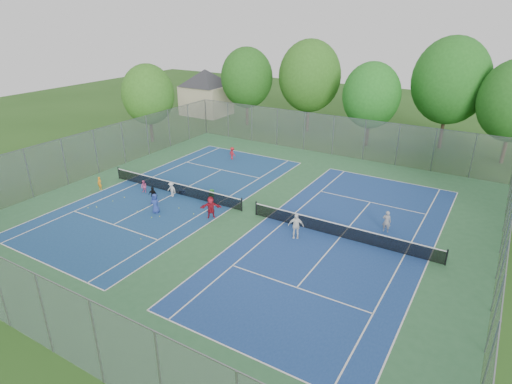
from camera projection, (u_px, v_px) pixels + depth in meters
ground at (249, 213)px, 31.08m from camera, size 120.00×120.00×0.00m
court_pad at (249, 213)px, 31.08m from camera, size 32.00×32.00×0.01m
court_left at (175, 193)px, 34.40m from camera, size 10.97×23.77×0.01m
court_right at (340, 237)px, 27.75m from camera, size 10.97×23.77×0.01m
net_left at (175, 188)px, 34.23m from camera, size 12.87×0.10×0.91m
net_right at (341, 231)px, 27.57m from camera, size 12.87×0.10×0.91m
fence_north at (333, 135)px, 42.89m from camera, size 32.00×0.10×4.00m
fence_south at (44, 314)px, 17.69m from camera, size 32.00×0.10×4.00m
fence_west at (96, 152)px, 37.89m from camera, size 0.10×32.00×4.00m
fence_east at (504, 247)px, 22.69m from camera, size 0.10×32.00×4.00m
house at (205, 84)px, 58.77m from camera, size 11.03×11.03×7.30m
tree_nw at (247, 78)px, 52.74m from camera, size 6.40×6.40×9.58m
tree_nl at (310, 76)px, 49.47m from camera, size 7.20×7.20×10.69m
tree_nc at (371, 95)px, 44.55m from camera, size 6.00×6.00×8.85m
tree_nr at (451, 81)px, 42.94m from camera, size 7.60×7.60×11.42m
tree_side_w at (148, 94)px, 45.92m from camera, size 5.60×5.60×8.47m
ball_crate at (182, 192)px, 34.26m from camera, size 0.39×0.39×0.32m
ball_hopper at (212, 193)px, 33.68m from camera, size 0.30×0.30×0.57m
student_a at (100, 183)px, 34.90m from camera, size 0.40×0.27×1.11m
student_b at (144, 187)px, 34.34m from camera, size 0.54×0.43×1.05m
student_c at (172, 189)px, 33.60m from camera, size 0.81×0.48×1.22m
student_d at (153, 195)px, 32.37m from camera, size 0.83×0.42×1.35m
student_e at (155, 203)px, 30.84m from camera, size 0.83×0.67×1.49m
student_f at (211, 207)px, 30.07m from camera, size 1.49×1.28×1.62m
child_far_baseline at (232, 153)px, 42.00m from camera, size 0.89×0.65×1.24m
instructor at (387, 221)px, 28.16m from camera, size 0.58×0.40×1.53m
teen_court_b at (296, 226)px, 27.40m from camera, size 1.09×0.80×1.72m
tennis_ball_0 at (137, 212)px, 31.23m from camera, size 0.07×0.07×0.07m
tennis_ball_1 at (179, 208)px, 31.75m from camera, size 0.07×0.07×0.07m
tennis_ball_2 at (97, 207)px, 31.92m from camera, size 0.07×0.07×0.07m
tennis_ball_3 at (160, 217)px, 30.47m from camera, size 0.07×0.07×0.07m
tennis_ball_4 at (194, 214)px, 30.85m from camera, size 0.07×0.07×0.07m
tennis_ball_5 at (125, 198)px, 33.56m from camera, size 0.07×0.07×0.07m
tennis_ball_6 at (113, 201)px, 32.91m from camera, size 0.07×0.07×0.07m
tennis_ball_7 at (88, 208)px, 31.79m from camera, size 0.07×0.07×0.07m
tennis_ball_8 at (143, 210)px, 31.51m from camera, size 0.07×0.07×0.07m
tennis_ball_9 at (152, 218)px, 30.30m from camera, size 0.07×0.07×0.07m
tennis_ball_10 at (141, 239)px, 27.47m from camera, size 0.07×0.07×0.07m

